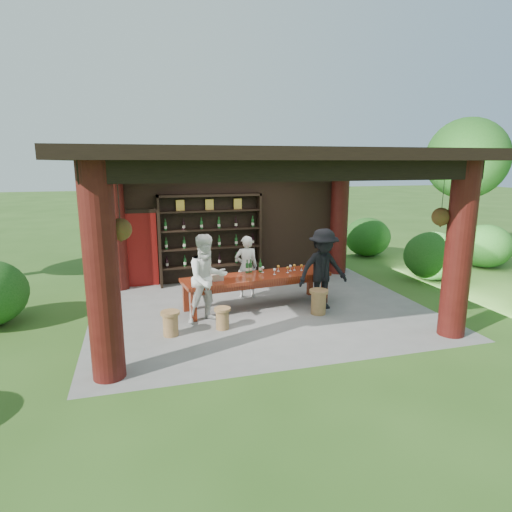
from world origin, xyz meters
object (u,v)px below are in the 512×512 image
object	(u,v)px
wine_shelf	(211,239)
stool_near_left	(222,318)
stool_near_right	(319,301)
stool_far_left	(171,323)
guest_man	(323,269)
napkin_basket	(217,277)
tasting_table	(257,280)
host	(246,267)
guest_woman	(207,279)

from	to	relation	value
wine_shelf	stool_near_left	bearing A→B (deg)	-96.08
stool_near_right	stool_near_left	bearing A→B (deg)	-172.45
stool_near_left	stool_far_left	size ratio (longest dim) A/B	0.90
wine_shelf	stool_near_left	distance (m)	3.55
guest_man	napkin_basket	world-z (taller)	guest_man
tasting_table	stool_far_left	distance (m)	2.40
stool_far_left	host	world-z (taller)	host
stool_near_right	guest_woman	size ratio (longest dim) A/B	0.29
guest_man	host	bearing A→B (deg)	134.62
wine_shelf	guest_woman	xyz separation A→B (m)	(-0.57, -2.90, -0.30)
wine_shelf	napkin_basket	distance (m)	2.49
stool_near_right	guest_man	xyz separation A→B (m)	(0.22, 0.32, 0.63)
tasting_table	stool_far_left	size ratio (longest dim) A/B	7.20
stool_far_left	stool_near_right	bearing A→B (deg)	6.25
host	napkin_basket	xyz separation A→B (m)	(-0.90, -0.92, 0.05)
stool_near_left	guest_woman	size ratio (longest dim) A/B	0.24
guest_woman	napkin_basket	size ratio (longest dim) A/B	7.12
tasting_table	stool_near_right	distance (m)	1.47
stool_near_left	host	world-z (taller)	host
tasting_table	stool_near_right	bearing A→B (deg)	-35.14
stool_near_left	napkin_basket	distance (m)	1.12
stool_near_left	guest_woman	world-z (taller)	guest_woman
stool_near_right	host	world-z (taller)	host
host	guest_man	distance (m)	1.93
stool_far_left	guest_woman	distance (m)	1.19
host	napkin_basket	bearing A→B (deg)	52.04
stool_far_left	guest_woman	world-z (taller)	guest_woman
tasting_table	host	distance (m)	0.77
host	guest_woman	size ratio (longest dim) A/B	0.83
wine_shelf	host	size ratio (longest dim) A/B	1.80
guest_woman	wine_shelf	bearing A→B (deg)	61.97
tasting_table	napkin_basket	distance (m)	0.99
napkin_basket	host	bearing A→B (deg)	45.79
wine_shelf	guest_woman	size ratio (longest dim) A/B	1.50
stool_near_right	host	distance (m)	2.06
tasting_table	napkin_basket	size ratio (longest dim) A/B	13.47
wine_shelf	tasting_table	distance (m)	2.45
tasting_table	host	bearing A→B (deg)	94.49
tasting_table	guest_woman	distance (m)	1.42
stool_near_left	guest_man	bearing A→B (deg)	14.06
stool_near_left	host	xyz separation A→B (m)	(0.98, 1.87, 0.54)
napkin_basket	tasting_table	bearing A→B (deg)	9.90
wine_shelf	tasting_table	bearing A→B (deg)	-73.50
stool_far_left	napkin_basket	size ratio (longest dim) A/B	1.87
host	stool_far_left	bearing A→B (deg)	50.26
tasting_table	napkin_basket	bearing A→B (deg)	-170.10
stool_near_right	guest_woman	distance (m)	2.51
wine_shelf	host	world-z (taller)	wine_shelf
guest_woman	stool_near_right	bearing A→B (deg)	-21.65
guest_man	tasting_table	bearing A→B (deg)	155.62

